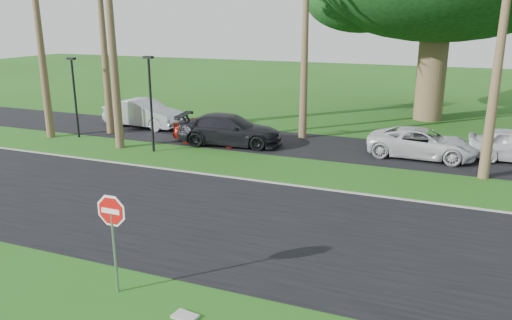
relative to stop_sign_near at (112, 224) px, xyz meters
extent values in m
plane|color=#234E13|center=(-0.50, 3.00, -1.77)|extent=(120.00, 120.00, 0.00)
cube|color=black|center=(-0.50, 5.00, -1.76)|extent=(120.00, 8.00, 0.02)
cube|color=black|center=(-0.50, 15.50, -1.76)|extent=(120.00, 5.00, 0.02)
cube|color=gray|center=(-0.50, 9.05, -1.74)|extent=(120.00, 0.12, 0.06)
cylinder|color=gray|center=(0.00, 0.00, -0.77)|extent=(0.07, 0.07, 2.00)
cylinder|color=white|center=(0.00, 0.00, 0.33)|extent=(1.05, 0.02, 1.05)
cylinder|color=red|center=(0.00, 0.00, 0.33)|extent=(0.90, 0.02, 0.90)
cube|color=white|center=(0.00, 0.00, 0.33)|extent=(0.50, 0.02, 0.12)
cone|color=brown|center=(-13.50, 12.00, 3.48)|extent=(0.44, 0.44, 10.50)
cone|color=brown|center=(-11.00, 14.00, 2.73)|extent=(0.44, 0.44, 9.00)
cone|color=brown|center=(-8.50, 11.50, 3.98)|extent=(0.44, 0.44, 11.50)
cone|color=brown|center=(-0.50, 17.00, 2.98)|extent=(0.44, 0.44, 9.50)
cone|color=brown|center=(8.50, 13.00, 2.48)|extent=(0.44, 0.44, 8.50)
cylinder|color=brown|center=(5.50, 25.00, 1.23)|extent=(1.80, 1.80, 6.00)
cylinder|color=black|center=(-12.00, 12.50, 0.33)|extent=(0.12, 0.12, 4.20)
cube|color=black|center=(-12.00, 12.50, 2.51)|extent=(0.45, 0.25, 0.12)
cylinder|color=black|center=(-6.50, 11.50, 0.48)|extent=(0.12, 0.12, 4.50)
cube|color=black|center=(-6.50, 11.50, 2.81)|extent=(0.45, 0.25, 0.12)
imported|color=#B8BAC0|center=(-10.12, 16.05, -0.95)|extent=(5.14, 2.14, 1.65)
imported|color=#A7180D|center=(-4.56, 14.08, -1.07)|extent=(4.13, 1.70, 1.40)
imported|color=black|center=(-3.55, 14.10, -0.99)|extent=(5.65, 2.93, 1.56)
imported|color=silver|center=(5.86, 15.23, -1.08)|extent=(5.02, 2.41, 1.38)
cube|color=#9A9A93|center=(2.06, -0.35, -1.74)|extent=(0.59, 0.42, 0.06)
camera|label=1|loc=(7.13, -8.70, 4.64)|focal=35.00mm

